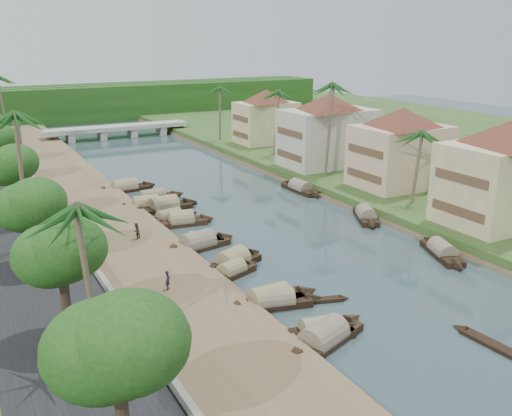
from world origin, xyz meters
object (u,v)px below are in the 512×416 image
person_near (168,280)px  sampan_1 (318,332)px  bridge (117,129)px  building_near (504,172)px  sampan_0 (324,339)px

person_near → sampan_1: bearing=-116.9°
bridge → sampan_1: size_ratio=4.06×
person_near → bridge: bearing=17.7°
building_near → person_near: bearing=177.6°
bridge → building_near: building_near is taller
sampan_0 → person_near: (-6.56, 11.22, 1.13)m
sampan_1 → person_near: 12.38m
sampan_1 → person_near: person_near is taller
building_near → sampan_0: building_near is taller
bridge → person_near: (-15.82, -72.56, -0.17)m
building_near → sampan_1: bearing=-162.4°
person_near → sampan_0: bearing=-119.7°
bridge → sampan_0: 84.30m
sampan_1 → building_near: bearing=27.8°
building_near → sampan_0: size_ratio=1.61×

